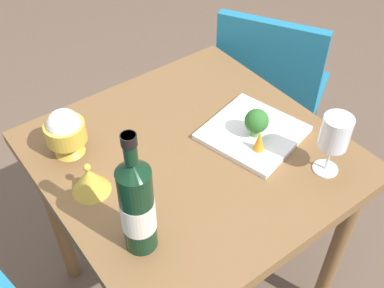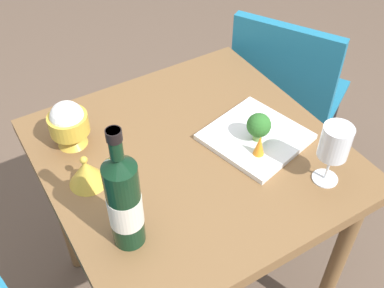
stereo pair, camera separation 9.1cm
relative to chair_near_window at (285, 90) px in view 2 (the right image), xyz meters
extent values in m
plane|color=brown|center=(-0.29, 0.61, -0.53)|extent=(8.00, 8.00, 0.00)
cube|color=brown|center=(-0.29, 0.61, 0.19)|extent=(0.79, 0.79, 0.04)
cylinder|color=brown|center=(-0.62, 0.27, -0.18)|extent=(0.05, 0.05, 0.70)
cylinder|color=brown|center=(0.05, 0.27, -0.18)|extent=(0.05, 0.05, 0.70)
cylinder|color=brown|center=(0.05, 0.94, -0.18)|extent=(0.05, 0.05, 0.70)
cube|color=teal|center=(0.05, -0.09, -0.09)|extent=(0.55, 0.55, 0.02)
cube|color=teal|center=(-0.04, 0.07, 0.12)|extent=(0.37, 0.23, 0.40)
cylinder|color=black|center=(0.28, -0.15, -0.31)|extent=(0.03, 0.03, 0.43)
cylinder|color=black|center=(-0.01, -0.32, -0.31)|extent=(0.03, 0.03, 0.43)
cylinder|color=black|center=(0.11, 0.14, -0.31)|extent=(0.03, 0.03, 0.43)
cylinder|color=black|center=(-0.18, -0.03, -0.31)|extent=(0.03, 0.03, 0.43)
cylinder|color=black|center=(-0.46, 0.88, 0.33)|extent=(0.08, 0.07, 0.24)
cone|color=black|center=(-0.46, 0.88, 0.46)|extent=(0.08, 0.07, 0.03)
cylinder|color=black|center=(-0.46, 0.88, 0.51)|extent=(0.03, 0.03, 0.07)
cylinder|color=black|center=(-0.46, 0.88, 0.54)|extent=(0.03, 0.03, 0.02)
cylinder|color=silver|center=(-0.46, 0.88, 0.32)|extent=(0.08, 0.08, 0.08)
cylinder|color=white|center=(-0.56, 0.36, 0.21)|extent=(0.07, 0.07, 0.00)
cylinder|color=white|center=(-0.56, 0.36, 0.26)|extent=(0.01, 0.01, 0.08)
cylinder|color=white|center=(-0.56, 0.36, 0.34)|extent=(0.08, 0.08, 0.09)
cone|color=gold|center=(-0.08, 0.88, 0.23)|extent=(0.08, 0.08, 0.04)
cylinder|color=gold|center=(-0.08, 0.88, 0.28)|extent=(0.11, 0.11, 0.05)
sphere|color=white|center=(-0.08, 0.88, 0.31)|extent=(0.09, 0.09, 0.09)
cone|color=gold|center=(-0.24, 0.90, 0.25)|extent=(0.10, 0.10, 0.07)
sphere|color=gold|center=(-0.24, 0.90, 0.29)|extent=(0.02, 0.02, 0.02)
cube|color=white|center=(-0.34, 0.42, 0.22)|extent=(0.30, 0.30, 0.02)
cylinder|color=#729E4C|center=(-0.35, 0.43, 0.24)|extent=(0.03, 0.03, 0.03)
sphere|color=#2D6B28|center=(-0.35, 0.43, 0.28)|extent=(0.07, 0.07, 0.07)
cone|color=orange|center=(-0.40, 0.46, 0.26)|extent=(0.03, 0.03, 0.06)
camera|label=1|loc=(-1.02, 1.16, 1.12)|focal=43.54mm
camera|label=2|loc=(-1.08, 1.08, 1.12)|focal=43.54mm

